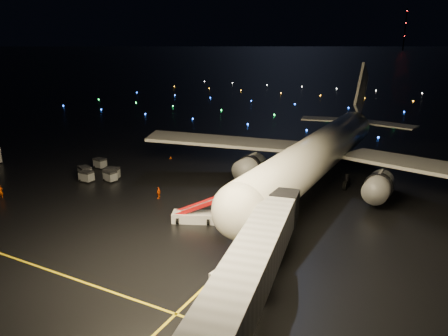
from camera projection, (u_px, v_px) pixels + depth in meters
The scene contains 19 objects.
ground at pixel (415, 68), 301.05m from camera, with size 2000.00×2000.00×0.00m, color black.
lane_centre at pixel (288, 208), 55.05m from camera, with size 0.25×80.00×0.02m, color yellow.
lane_cross at pixel (28, 263), 41.63m from camera, with size 60.00×0.25×0.02m, color yellow.
airliner at pixel (325, 128), 63.06m from camera, with size 57.14×54.28×16.19m, color silver, non-canonical shape.
pushback_tug at pixel (236, 281), 36.77m from camera, with size 4.21×2.21×2.01m, color silver.
belt_loader at pixel (194, 207), 50.54m from camera, with size 7.34×2.00×3.56m, color silver, non-canonical shape.
crew_a at pixel (0, 191), 58.25m from camera, with size 0.66×0.44×1.82m, color #E54602.
crew_c at pixel (159, 193), 58.12m from camera, with size 0.93×0.39×1.59m, color #E54602.
safety_cone_0 at pixel (247, 192), 60.03m from camera, with size 0.42×0.42×0.47m, color #F3550C.
safety_cone_1 at pixel (251, 185), 62.85m from camera, with size 0.49×0.49×0.56m, color #F3550C.
safety_cone_2 at pixel (223, 190), 60.70m from camera, with size 0.39×0.39×0.44m, color #F3550C.
safety_cone_3 at pixel (171, 157), 77.36m from camera, with size 0.41×0.41×0.46m, color #F3550C.
radio_mast at pixel (405, 30), 690.38m from camera, with size 1.80×1.80×64.00m, color black.
taxiway_lights at pixel (352, 105), 137.24m from camera, with size 164.00×92.00×0.36m, color black, non-canonical shape.
baggage_cart_0 at pixel (112, 174), 65.92m from camera, with size 2.12×1.48×1.80m, color slate.
baggage_cart_1 at pixel (110, 176), 65.03m from camera, with size 1.89×1.32×1.61m, color slate.
baggage_cart_2 at pixel (86, 176), 64.89m from camera, with size 1.93×1.35×1.64m, color slate.
baggage_cart_3 at pixel (85, 172), 66.56m from camera, with size 2.12×1.48×1.80m, color slate.
baggage_cart_4 at pixel (100, 163), 71.66m from camera, with size 1.92×1.34×1.63m, color slate.
Camera 1 is at (29.11, -33.99, 20.69)m, focal length 35.00 mm.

